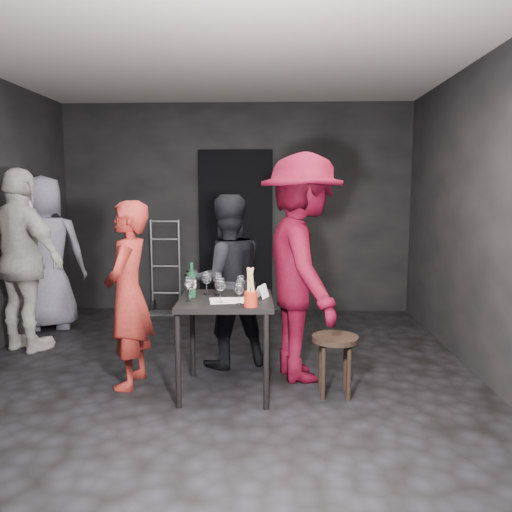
{
  "coord_description": "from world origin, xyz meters",
  "views": [
    {
      "loc": [
        0.51,
        -4.02,
        1.57
      ],
      "look_at": [
        0.35,
        0.25,
        1.02
      ],
      "focal_mm": 35.0,
      "sensor_mm": 36.0,
      "label": 1
    }
  ],
  "objects_px": {
    "bystander_grey": "(45,240)",
    "breadstick_cup": "(251,288)",
    "tasting_table": "(226,311)",
    "wine_bottle": "(192,284)",
    "hand_truck": "(166,296)",
    "server_red": "(128,295)",
    "woman_black": "(226,278)",
    "bystander_cream": "(22,242)",
    "stool": "(335,348)",
    "man_maroon": "(302,239)"
  },
  "relations": [
    {
      "from": "bystander_grey",
      "to": "breadstick_cup",
      "type": "height_order",
      "value": "bystander_grey"
    },
    {
      "from": "tasting_table",
      "to": "wine_bottle",
      "type": "xyz_separation_m",
      "value": [
        -0.27,
        0.04,
        0.2
      ]
    },
    {
      "from": "hand_truck",
      "to": "server_red",
      "type": "xyz_separation_m",
      "value": [
        0.25,
        -2.45,
        0.53
      ]
    },
    {
      "from": "woman_black",
      "to": "breadstick_cup",
      "type": "distance_m",
      "value": 0.93
    },
    {
      "from": "tasting_table",
      "to": "woman_black",
      "type": "relative_size",
      "value": 0.47
    },
    {
      "from": "hand_truck",
      "to": "breadstick_cup",
      "type": "height_order",
      "value": "hand_truck"
    },
    {
      "from": "bystander_cream",
      "to": "breadstick_cup",
      "type": "bearing_deg",
      "value": 177.91
    },
    {
      "from": "hand_truck",
      "to": "bystander_grey",
      "type": "distance_m",
      "value": 1.64
    },
    {
      "from": "stool",
      "to": "bystander_cream",
      "type": "distance_m",
      "value": 3.17
    },
    {
      "from": "woman_black",
      "to": "breadstick_cup",
      "type": "xyz_separation_m",
      "value": [
        0.27,
        -0.89,
        0.09
      ]
    },
    {
      "from": "hand_truck",
      "to": "bystander_grey",
      "type": "relative_size",
      "value": 0.59
    },
    {
      "from": "breadstick_cup",
      "to": "server_red",
      "type": "bearing_deg",
      "value": 159.76
    },
    {
      "from": "stool",
      "to": "woman_black",
      "type": "distance_m",
      "value": 1.2
    },
    {
      "from": "tasting_table",
      "to": "server_red",
      "type": "distance_m",
      "value": 0.81
    },
    {
      "from": "hand_truck",
      "to": "woman_black",
      "type": "xyz_separation_m",
      "value": [
        0.99,
        -1.93,
        0.58
      ]
    },
    {
      "from": "man_maroon",
      "to": "breadstick_cup",
      "type": "bearing_deg",
      "value": 131.94
    },
    {
      "from": "bystander_cream",
      "to": "tasting_table",
      "type": "bearing_deg",
      "value": -178.58
    },
    {
      "from": "wine_bottle",
      "to": "woman_black",
      "type": "bearing_deg",
      "value": 69.86
    },
    {
      "from": "hand_truck",
      "to": "tasting_table",
      "type": "relative_size",
      "value": 1.61
    },
    {
      "from": "tasting_table",
      "to": "breadstick_cup",
      "type": "xyz_separation_m",
      "value": [
        0.21,
        -0.27,
        0.24
      ]
    },
    {
      "from": "server_red",
      "to": "bystander_cream",
      "type": "relative_size",
      "value": 0.7
    },
    {
      "from": "hand_truck",
      "to": "bystander_cream",
      "type": "xyz_separation_m",
      "value": [
        -1.04,
        -1.6,
        0.86
      ]
    },
    {
      "from": "stool",
      "to": "bystander_cream",
      "type": "height_order",
      "value": "bystander_cream"
    },
    {
      "from": "wine_bottle",
      "to": "bystander_cream",
      "type": "bearing_deg",
      "value": 153.37
    },
    {
      "from": "man_maroon",
      "to": "bystander_grey",
      "type": "bearing_deg",
      "value": 48.88
    },
    {
      "from": "woman_black",
      "to": "man_maroon",
      "type": "relative_size",
      "value": 0.67
    },
    {
      "from": "wine_bottle",
      "to": "stool",
      "type": "bearing_deg",
      "value": -4.25
    },
    {
      "from": "stool",
      "to": "server_red",
      "type": "bearing_deg",
      "value": 175.05
    },
    {
      "from": "stool",
      "to": "hand_truck",
      "type": "bearing_deg",
      "value": 126.16
    },
    {
      "from": "wine_bottle",
      "to": "bystander_grey",
      "type": "bearing_deg",
      "value": 138.93
    },
    {
      "from": "server_red",
      "to": "hand_truck",
      "type": "bearing_deg",
      "value": -172.23
    },
    {
      "from": "bystander_cream",
      "to": "bystander_grey",
      "type": "distance_m",
      "value": 0.81
    },
    {
      "from": "hand_truck",
      "to": "stool",
      "type": "distance_m",
      "value": 3.21
    },
    {
      "from": "man_maroon",
      "to": "stool",
      "type": "bearing_deg",
      "value": -161.48
    },
    {
      "from": "server_red",
      "to": "bystander_grey",
      "type": "relative_size",
      "value": 0.74
    },
    {
      "from": "server_red",
      "to": "breadstick_cup",
      "type": "relative_size",
      "value": 4.95
    },
    {
      "from": "server_red",
      "to": "man_maroon",
      "type": "height_order",
      "value": "man_maroon"
    },
    {
      "from": "bystander_grey",
      "to": "hand_truck",
      "type": "bearing_deg",
      "value": -161.41
    },
    {
      "from": "man_maroon",
      "to": "bystander_cream",
      "type": "bearing_deg",
      "value": 62.49
    },
    {
      "from": "server_red",
      "to": "woman_black",
      "type": "xyz_separation_m",
      "value": [
        0.74,
        0.52,
        0.05
      ]
    },
    {
      "from": "server_red",
      "to": "wine_bottle",
      "type": "distance_m",
      "value": 0.54
    },
    {
      "from": "hand_truck",
      "to": "server_red",
      "type": "distance_m",
      "value": 2.52
    },
    {
      "from": "tasting_table",
      "to": "stool",
      "type": "distance_m",
      "value": 0.89
    },
    {
      "from": "tasting_table",
      "to": "bystander_grey",
      "type": "height_order",
      "value": "bystander_grey"
    },
    {
      "from": "hand_truck",
      "to": "tasting_table",
      "type": "height_order",
      "value": "hand_truck"
    },
    {
      "from": "tasting_table",
      "to": "bystander_cream",
      "type": "distance_m",
      "value": 2.33
    },
    {
      "from": "hand_truck",
      "to": "breadstick_cup",
      "type": "xyz_separation_m",
      "value": [
        1.25,
        -2.82,
        0.67
      ]
    },
    {
      "from": "tasting_table",
      "to": "woman_black",
      "type": "xyz_separation_m",
      "value": [
        -0.06,
        0.62,
        0.15
      ]
    },
    {
      "from": "man_maroon",
      "to": "wine_bottle",
      "type": "bearing_deg",
      "value": 93.74
    },
    {
      "from": "hand_truck",
      "to": "woman_black",
      "type": "relative_size",
      "value": 0.76
    }
  ]
}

